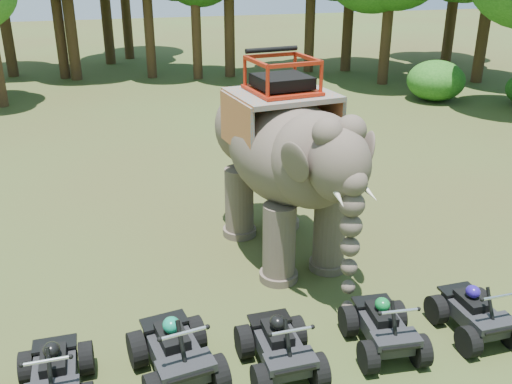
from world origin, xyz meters
TOP-DOWN VIEW (x-y plane):
  - ground at (0.00, 0.00)m, footprint 110.00×110.00m
  - elephant at (0.82, 1.94)m, footprint 3.13×5.79m
  - atv_0 at (-4.11, -1.78)m, footprint 1.17×1.60m
  - atv_1 at (-2.20, -1.79)m, footprint 1.55×1.95m
  - atv_2 at (-0.49, -2.08)m, footprint 1.22×1.66m
  - atv_3 at (1.45, -2.03)m, footprint 1.30×1.69m
  - atv_4 at (3.27, -2.08)m, footprint 1.16×1.57m
  - tree_0 at (0.00, 23.21)m, footprint 5.57×5.57m
  - tree_3 at (11.78, 18.21)m, footprint 5.94×5.94m
  - tree_37 at (2.44, 22.18)m, footprint 5.21×5.21m
  - tree_39 at (17.05, 20.43)m, footprint 4.92×4.92m

SIDE VIEW (x-z plane):
  - ground at x=0.00m, z-range 0.00..0.00m
  - atv_4 at x=3.27m, z-range 0.00..1.16m
  - atv_3 at x=1.45m, z-range 0.00..1.18m
  - atv_0 at x=-4.11m, z-range 0.00..1.18m
  - atv_2 at x=-0.49m, z-range 0.00..1.22m
  - atv_1 at x=-2.20m, z-range 0.00..1.32m
  - elephant at x=0.82m, z-range 0.00..4.64m
  - tree_39 at x=17.05m, z-range 0.00..7.03m
  - tree_37 at x=2.44m, z-range 0.00..7.44m
  - tree_0 at x=0.00m, z-range 0.00..7.95m
  - tree_3 at x=11.78m, z-range 0.00..8.48m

